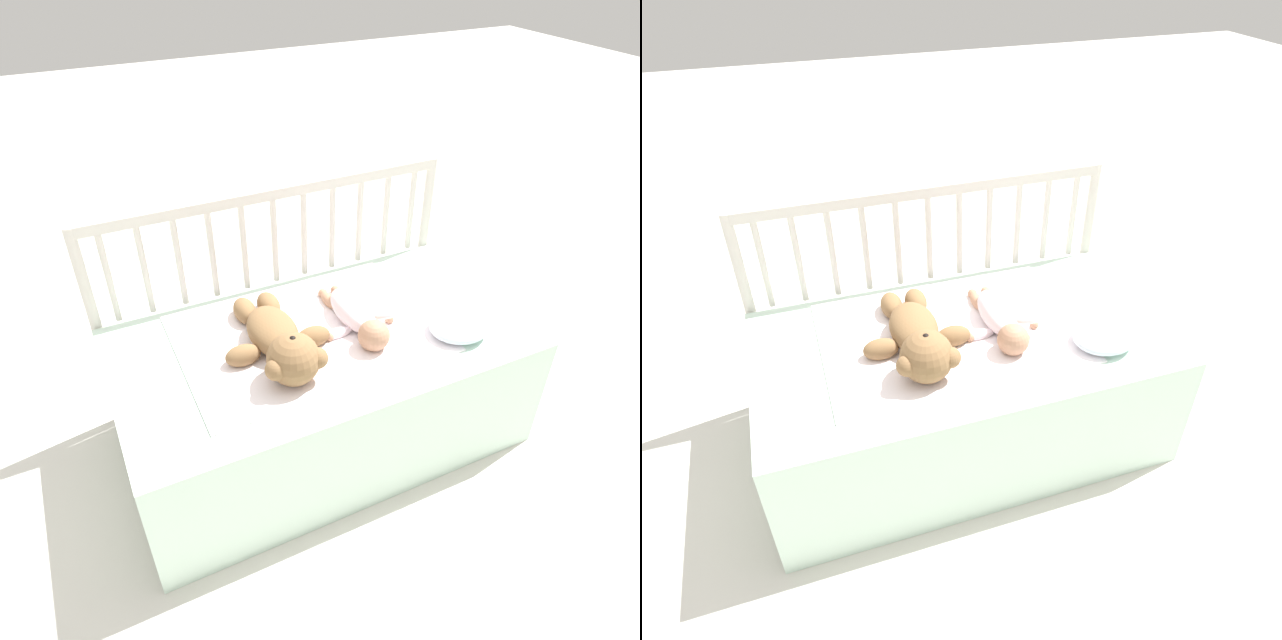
# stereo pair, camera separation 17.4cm
# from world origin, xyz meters

# --- Properties ---
(ground_plane) EXTENTS (12.00, 12.00, 0.00)m
(ground_plane) POSITION_xyz_m (0.00, 0.00, 0.00)
(ground_plane) COLOR silver
(crib_mattress) EXTENTS (1.28, 0.69, 0.43)m
(crib_mattress) POSITION_xyz_m (0.00, 0.00, 0.21)
(crib_mattress) COLOR silver
(crib_mattress) RESTS_ON ground_plane
(crib_rail) EXTENTS (1.28, 0.04, 0.78)m
(crib_rail) POSITION_xyz_m (-0.00, 0.37, 0.56)
(crib_rail) COLOR beige
(crib_rail) RESTS_ON ground_plane
(blanket) EXTENTS (0.79, 0.57, 0.01)m
(blanket) POSITION_xyz_m (-0.03, 0.03, 0.43)
(blanket) COLOR white
(blanket) RESTS_ON crib_mattress
(teddy_bear) EXTENTS (0.33, 0.47, 0.16)m
(teddy_bear) POSITION_xyz_m (-0.15, -0.03, 0.49)
(teddy_bear) COLOR olive
(teddy_bear) RESTS_ON crib_mattress
(baby) EXTENTS (0.25, 0.38, 0.10)m
(baby) POSITION_xyz_m (0.12, 0.00, 0.47)
(baby) COLOR white
(baby) RESTS_ON crib_mattress
(small_pillow) EXTENTS (0.19, 0.17, 0.06)m
(small_pillow) POSITION_xyz_m (0.39, -0.17, 0.46)
(small_pillow) COLOR silver
(small_pillow) RESTS_ON crib_mattress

